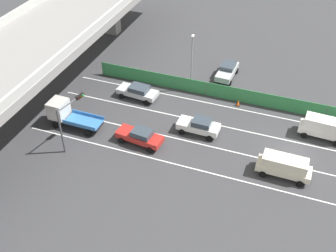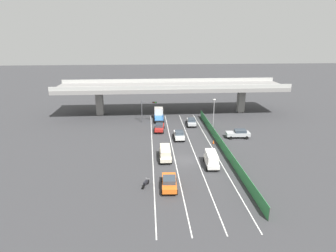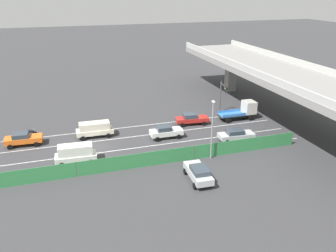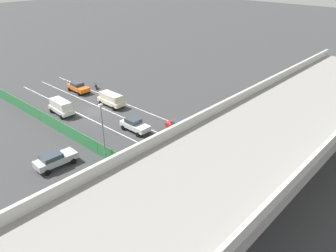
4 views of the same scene
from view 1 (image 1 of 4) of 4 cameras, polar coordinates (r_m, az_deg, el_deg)
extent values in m
plane|color=#38383A|center=(41.11, 17.03, -3.66)|extent=(300.00, 300.00, 0.00)
cube|color=silver|center=(37.26, 10.03, -7.54)|extent=(0.14, 43.97, 0.01)
cube|color=silver|center=(39.84, 11.12, -4.04)|extent=(0.14, 43.97, 0.01)
cube|color=silver|center=(42.56, 12.06, -0.98)|extent=(0.14, 43.97, 0.01)
cube|color=silver|center=(45.40, 12.88, 1.71)|extent=(0.14, 43.97, 0.01)
cube|color=gray|center=(45.75, -18.48, 10.83)|extent=(56.28, 10.72, 0.96)
cube|color=#B2B2AD|center=(42.53, -13.04, 11.15)|extent=(56.28, 0.30, 0.90)
cube|color=gray|center=(60.87, -7.88, 15.54)|extent=(1.68, 1.68, 6.21)
cube|color=#338447|center=(46.14, 13.35, 3.60)|extent=(0.06, 39.97, 1.71)
cylinder|color=#4C514C|center=(46.23, 21.44, 1.82)|extent=(0.10, 0.10, 1.71)
cylinder|color=#4C514C|center=(47.01, 5.37, 5.28)|extent=(0.10, 0.10, 1.71)
cylinder|color=#4C514C|center=(51.36, -9.20, 8.03)|extent=(0.10, 0.10, 1.71)
cube|color=red|center=(40.08, -4.02, -1.50)|extent=(2.21, 4.84, 0.59)
cube|color=#333D47|center=(39.58, -3.67, -0.99)|extent=(1.70, 2.07, 0.57)
cylinder|color=black|center=(40.49, -6.55, -2.05)|extent=(0.29, 0.66, 0.64)
cylinder|color=black|center=(41.58, -5.32, -0.68)|extent=(0.29, 0.66, 0.64)
cylinder|color=black|center=(39.20, -2.58, -3.40)|extent=(0.29, 0.66, 0.64)
cylinder|color=black|center=(40.33, -1.43, -1.95)|extent=(0.29, 0.66, 0.64)
cube|color=silver|center=(43.58, 20.90, -0.62)|extent=(2.06, 4.70, 0.57)
cube|color=silver|center=(43.09, 21.15, 0.26)|extent=(1.80, 3.86, 1.14)
cylinder|color=black|center=(43.11, 18.61, -1.25)|extent=(0.26, 0.65, 0.64)
cylinder|color=black|center=(44.54, 18.96, 0.10)|extent=(0.26, 0.65, 0.64)
cube|color=#B7BABC|center=(46.51, -4.31, 4.79)|extent=(2.16, 4.78, 0.55)
cube|color=#333D47|center=(46.11, -4.09, 5.29)|extent=(1.75, 2.25, 0.54)
cylinder|color=black|center=(46.78, -6.52, 4.22)|extent=(0.27, 0.65, 0.64)
cylinder|color=black|center=(48.07, -5.45, 5.33)|extent=(0.27, 0.65, 0.64)
cylinder|color=black|center=(45.47, -3.05, 3.31)|extent=(0.27, 0.65, 0.64)
cylinder|color=black|center=(46.79, -2.05, 4.47)|extent=(0.27, 0.65, 0.64)
cube|color=silver|center=(41.33, 4.29, -0.03)|extent=(1.82, 4.31, 0.65)
cube|color=#333D47|center=(40.88, 4.81, 0.53)|extent=(1.58, 1.89, 0.58)
cylinder|color=black|center=(41.31, 1.97, -0.82)|extent=(0.23, 0.64, 0.64)
cylinder|color=black|center=(42.62, 2.75, 0.58)|extent=(0.23, 0.64, 0.64)
cylinder|color=black|center=(40.69, 5.84, -1.74)|extent=(0.23, 0.64, 0.64)
cylinder|color=black|center=(42.03, 6.51, -0.29)|extent=(0.23, 0.64, 0.64)
cube|color=beige|center=(38.09, 15.95, -5.79)|extent=(1.88, 4.87, 0.60)
cube|color=beige|center=(37.57, 16.15, -4.94)|extent=(1.65, 3.99, 0.96)
cylinder|color=black|center=(37.78, 13.18, -6.61)|extent=(0.23, 0.64, 0.64)
cylinder|color=black|center=(39.09, 13.67, -4.87)|extent=(0.23, 0.64, 0.64)
cylinder|color=black|center=(37.80, 18.07, -7.74)|extent=(0.23, 0.64, 0.64)
cylinder|color=black|center=(39.11, 18.38, -5.95)|extent=(0.23, 0.64, 0.64)
cube|color=black|center=(43.14, -12.77, 0.74)|extent=(1.67, 5.61, 0.25)
cube|color=beige|center=(43.51, -15.16, 2.38)|extent=(2.02, 1.70, 1.84)
cube|color=#3875BC|center=(42.60, -11.76, 0.66)|extent=(2.05, 3.79, 0.10)
cube|color=#3875BC|center=(41.87, -12.45, 0.11)|extent=(0.12, 3.77, 0.39)
cube|color=#3875BC|center=(43.12, -11.16, 1.59)|extent=(0.12, 3.77, 0.39)
cylinder|color=black|center=(43.66, -15.51, 0.18)|extent=(0.27, 0.80, 0.80)
cylinder|color=black|center=(44.91, -14.13, 1.66)|extent=(0.27, 0.80, 0.80)
cylinder|color=black|center=(41.81, -11.19, -0.96)|extent=(0.27, 0.80, 0.80)
cylinder|color=black|center=(43.12, -9.89, 0.61)|extent=(0.27, 0.80, 0.80)
cube|color=#B2B5B7|center=(50.57, 8.29, 7.58)|extent=(4.61, 2.01, 0.69)
cube|color=#333D47|center=(50.66, 8.50, 8.39)|extent=(2.21, 1.69, 0.49)
cylinder|color=black|center=(49.38, 8.75, 6.01)|extent=(0.65, 0.25, 0.64)
cylinder|color=black|center=(49.74, 6.74, 6.47)|extent=(0.65, 0.25, 0.64)
cylinder|color=black|center=(51.96, 9.68, 7.67)|extent=(0.65, 0.25, 0.64)
cylinder|color=black|center=(52.31, 7.76, 8.10)|extent=(0.65, 0.25, 0.64)
cylinder|color=#47474C|center=(39.11, -14.82, -0.75)|extent=(0.18, 0.18, 5.08)
cylinder|color=#47474C|center=(38.66, -13.65, 3.14)|extent=(3.28, 0.82, 0.12)
cube|color=black|center=(39.40, -12.34, 4.10)|extent=(1.00, 0.48, 0.32)
sphere|color=#390706|center=(39.13, -12.46, 3.82)|extent=(0.20, 0.20, 0.20)
sphere|color=#3B2806|center=(39.30, -12.17, 4.04)|extent=(0.20, 0.20, 0.20)
sphere|color=green|center=(39.48, -11.88, 4.25)|extent=(0.20, 0.20, 0.20)
cylinder|color=gray|center=(46.44, 3.33, 8.59)|extent=(0.16, 0.16, 6.76)
ellipsoid|color=silver|center=(44.78, 3.50, 12.54)|extent=(0.60, 0.36, 0.28)
cone|color=orange|center=(45.97, 9.84, 3.24)|extent=(0.36, 0.36, 0.73)
cube|color=black|center=(46.17, 9.79, 2.89)|extent=(0.47, 0.47, 0.03)
camera|label=2|loc=(49.38, 75.80, 0.47)|focal=29.60mm
camera|label=3|loc=(72.80, 27.30, 28.84)|focal=37.57mm
camera|label=4|loc=(68.79, -15.69, 32.22)|focal=35.50mm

